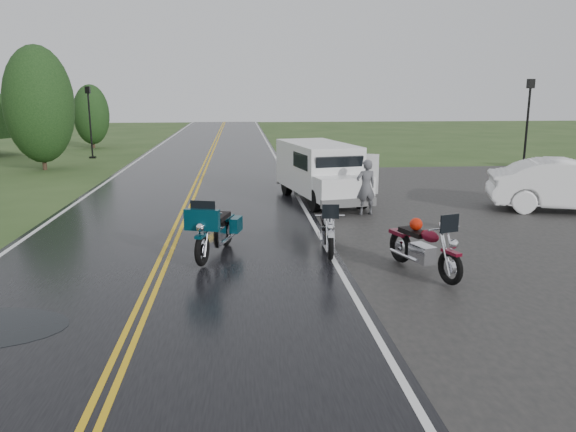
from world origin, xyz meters
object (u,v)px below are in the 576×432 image
(motorcycle_teal, at_px, (202,237))
(sedan_white, at_px, (572,187))
(motorcycle_silver, at_px, (331,236))
(van_white, at_px, (315,181))
(lamp_post_far_right, at_px, (527,127))
(lamp_post_far_left, at_px, (90,122))
(motorcycle_red, at_px, (451,254))
(person_at_van, at_px, (366,188))

(motorcycle_teal, xyz_separation_m, sedan_white, (11.19, 4.84, 0.10))
(motorcycle_silver, height_order, van_white, van_white)
(sedan_white, bearing_deg, van_white, 102.81)
(motorcycle_teal, height_order, van_white, van_white)
(lamp_post_far_right, bearing_deg, motorcycle_silver, -131.17)
(motorcycle_silver, bearing_deg, van_white, 90.47)
(lamp_post_far_left, bearing_deg, lamp_post_far_right, -21.84)
(motorcycle_red, xyz_separation_m, motorcycle_teal, (-4.85, 1.62, 0.03))
(person_at_van, bearing_deg, motorcycle_teal, 36.69)
(van_white, bearing_deg, lamp_post_far_right, 22.62)
(motorcycle_silver, height_order, sedan_white, sedan_white)
(motorcycle_teal, height_order, lamp_post_far_left, lamp_post_far_left)
(motorcycle_silver, xyz_separation_m, sedan_white, (8.38, 4.62, 0.20))
(motorcycle_silver, relative_size, person_at_van, 1.22)
(motorcycle_red, height_order, motorcycle_teal, motorcycle_teal)
(motorcycle_silver, bearing_deg, lamp_post_far_left, 120.78)
(van_white, relative_size, sedan_white, 1.05)
(motorcycle_red, height_order, sedan_white, sedan_white)
(motorcycle_silver, xyz_separation_m, lamp_post_far_left, (-10.31, 20.92, 1.41))
(motorcycle_red, relative_size, lamp_post_far_right, 0.53)
(motorcycle_silver, distance_m, sedan_white, 9.57)
(sedan_white, bearing_deg, motorcycle_silver, 136.31)
(motorcycle_teal, bearing_deg, lamp_post_far_right, 58.68)
(sedan_white, bearing_deg, lamp_post_far_left, 66.35)
(lamp_post_far_left, height_order, lamp_post_far_right, lamp_post_far_right)
(motorcycle_red, bearing_deg, lamp_post_far_left, 100.09)
(person_at_van, bearing_deg, motorcycle_silver, 58.64)
(motorcycle_red, height_order, van_white, van_white)
(motorcycle_teal, relative_size, sedan_white, 0.49)
(motorcycle_red, height_order, motorcycle_silver, motorcycle_red)
(motorcycle_teal, distance_m, van_white, 6.35)
(van_white, bearing_deg, motorcycle_silver, -105.74)
(sedan_white, height_order, lamp_post_far_right, lamp_post_far_right)
(motorcycle_silver, distance_m, lamp_post_far_right, 16.58)
(motorcycle_teal, xyz_separation_m, lamp_post_far_left, (-7.50, 21.13, 1.31))
(motorcycle_teal, height_order, sedan_white, sedan_white)
(motorcycle_red, relative_size, van_white, 0.44)
(motorcycle_teal, xyz_separation_m, lamp_post_far_right, (13.68, 12.64, 1.45))
(person_at_van, height_order, sedan_white, person_at_van)
(person_at_van, relative_size, sedan_white, 0.34)
(motorcycle_red, height_order, lamp_post_far_left, lamp_post_far_left)
(motorcycle_red, xyz_separation_m, person_at_van, (-0.19, 6.55, 0.17))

